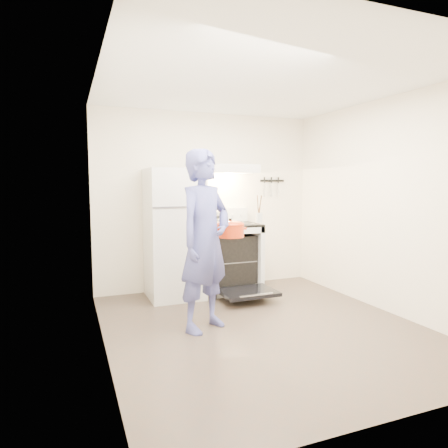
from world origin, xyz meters
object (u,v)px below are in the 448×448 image
Objects in this scene: refrigerator at (174,234)px; tea_kettle at (214,214)px; stove_body at (230,258)px; person at (205,240)px; dutch_oven at (230,231)px.

refrigerator is 6.44× the size of tea_kettle.
person is (-0.81, -1.29, 0.47)m from stove_body.
dutch_oven is (-0.41, -1.00, 0.52)m from stove_body.
refrigerator is 1.85× the size of stove_body.
person is (0.00, -1.26, 0.08)m from refrigerator.
person is (-0.60, -1.38, -0.15)m from tea_kettle.
refrigerator reaches higher than tea_kettle.
person reaches higher than refrigerator.
refrigerator is 1.26m from person.
dutch_oven is at bearing -67.62° from refrigerator.
stove_body is 2.41× the size of dutch_oven.
tea_kettle reaches higher than dutch_oven.
refrigerator is 1.06m from dutch_oven.
tea_kettle is 0.69× the size of dutch_oven.
refrigerator reaches higher than dutch_oven.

